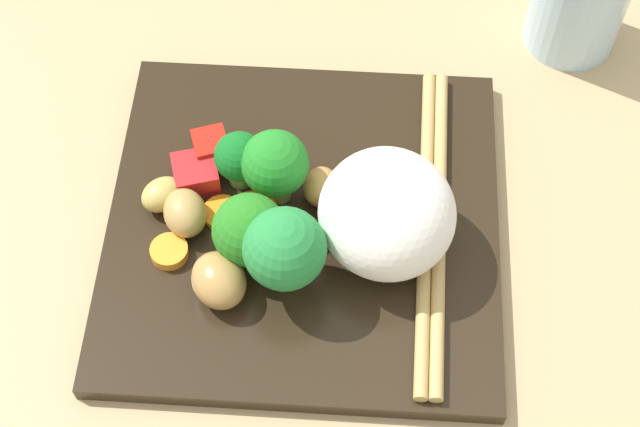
{
  "coord_description": "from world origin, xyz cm",
  "views": [
    {
      "loc": [
        33.04,
        3.15,
        55.2
      ],
      "look_at": [
        0.75,
        1.14,
        3.28
      ],
      "focal_mm": 54.06,
      "sensor_mm": 36.0,
      "label": 1
    }
  ],
  "objects": [
    {
      "name": "broccoli_floret_1",
      "position": [
        2.79,
        -3.14,
        4.1
      ],
      "size": [
        4.69,
        4.69,
        5.31
      ],
      "color": "#6BAC54",
      "rests_on": "square_plate"
    },
    {
      "name": "ground_plane",
      "position": [
        0.0,
        0.0,
        -1.0
      ],
      "size": [
        110.0,
        110.0,
        2.0
      ],
      "primitive_type": "cube",
      "color": "tan"
    },
    {
      "name": "carrot_slice_1",
      "position": [
        -0.19,
        -3.26,
        1.65
      ],
      "size": [
        4.2,
        4.2,
        0.75
      ],
      "primitive_type": "cylinder",
      "rotation": [
        0.0,
        0.0,
        3.6
      ],
      "color": "orange",
      "rests_on": "square_plate"
    },
    {
      "name": "rice_mound",
      "position": [
        1.39,
        5.33,
        4.75
      ],
      "size": [
        10.58,
        10.29,
        6.93
      ],
      "primitive_type": "ellipsoid",
      "rotation": [
        0.0,
        0.0,
        3.36
      ],
      "color": "white",
      "rests_on": "square_plate"
    },
    {
      "name": "broccoli_floret_3",
      "position": [
        4.71,
        -0.72,
        5.35
      ],
      "size": [
        5.12,
        5.12,
        6.83
      ],
      "color": "#6DA44E",
      "rests_on": "square_plate"
    },
    {
      "name": "chicken_piece_2",
      "position": [
        -0.66,
        -9.3,
        2.34
      ],
      "size": [
        3.6,
        3.69,
        2.12
      ],
      "primitive_type": "ellipsoid",
      "rotation": [
        0.0,
        0.0,
        5.4
      ],
      "color": "tan",
      "rests_on": "square_plate"
    },
    {
      "name": "pepper_chunk_0",
      "position": [
        -2.53,
        -7.37,
        2.2
      ],
      "size": [
        3.52,
        3.56,
        1.83
      ],
      "primitive_type": "cube",
      "rotation": [
        0.0,
        0.0,
        0.28
      ],
      "color": "red",
      "rests_on": "square_plate"
    },
    {
      "name": "square_plate",
      "position": [
        0.0,
        0.0,
        0.64
      ],
      "size": [
        25.69,
        25.69,
        1.28
      ],
      "primitive_type": "cube",
      "rotation": [
        0.0,
        0.0,
        0.0
      ],
      "color": "black",
      "rests_on": "ground_plane"
    },
    {
      "name": "carrot_slice_2",
      "position": [
        3.2,
        -8.38,
        1.65
      ],
      "size": [
        3.08,
        3.08,
        0.75
      ],
      "primitive_type": "cylinder",
      "rotation": [
        0.0,
        0.0,
        4.4
      ],
      "color": "orange",
      "rests_on": "square_plate"
    },
    {
      "name": "chicken_piece_0",
      "position": [
        5.64,
        -4.8,
        2.71
      ],
      "size": [
        5.09,
        4.85,
        2.86
      ],
      "primitive_type": "ellipsoid",
      "rotation": [
        0.0,
        0.0,
        3.67
      ],
      "color": "#AF8348",
      "rests_on": "square_plate"
    },
    {
      "name": "broccoli_floret_0",
      "position": [
        -1.91,
        -1.9,
        4.61
      ],
      "size": [
        4.43,
        4.43,
        5.7
      ],
      "color": "#73A355",
      "rests_on": "square_plate"
    },
    {
      "name": "chopstick_pair",
      "position": [
        -0.0,
        8.43,
        1.73
      ],
      "size": [
        24.46,
        2.24,
        0.89
      ],
      "rotation": [
        0.0,
        0.0,
        3.12
      ],
      "color": "tan",
      "rests_on": "square_plate"
    },
    {
      "name": "chicken_piece_1",
      "position": [
        -1.93,
        1.05,
        2.3
      ],
      "size": [
        3.04,
        2.45,
        2.03
      ],
      "primitive_type": "ellipsoid",
      "rotation": [
        0.0,
        0.0,
        6.25
      ],
      "color": "#BC8846",
      "rests_on": "square_plate"
    },
    {
      "name": "pepper_chunk_1",
      "position": [
        1.7,
        0.23,
        1.96
      ],
      "size": [
        2.78,
        2.76,
        1.36
      ],
      "primitive_type": "cube",
      "rotation": [
        0.0,
        0.0,
        5.54
      ],
      "color": "red",
      "rests_on": "square_plate"
    },
    {
      "name": "pepper_chunk_3",
      "position": [
        -4.53,
        -6.56,
        2.34
      ],
      "size": [
        2.95,
        2.88,
        2.11
      ],
      "primitive_type": "cube",
      "rotation": [
        0.0,
        0.0,
        5.05
      ],
      "color": "red",
      "rests_on": "square_plate"
    },
    {
      "name": "carrot_slice_0",
      "position": [
        0.19,
        -5.35,
        1.52
      ],
      "size": [
        3.65,
        3.65,
        0.49
      ],
      "primitive_type": "cylinder",
      "rotation": [
        0.0,
        0.0,
        0.69
      ],
      "color": "orange",
      "rests_on": "square_plate"
    },
    {
      "name": "broccoli_floret_2",
      "position": [
        -2.68,
        -4.32,
        4.02
      ],
      "size": [
        3.34,
        3.34,
        4.7
      ],
      "color": "#75B25D",
      "rests_on": "square_plate"
    },
    {
      "name": "chicken_piece_3",
      "position": [
        0.8,
        -7.57,
        2.56
      ],
      "size": [
        4.2,
        3.78,
        2.56
      ],
      "primitive_type": "ellipsoid",
      "rotation": [
        0.0,
        0.0,
        0.34
      ],
      "color": "#AF8A4C",
      "rests_on": "square_plate"
    }
  ]
}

